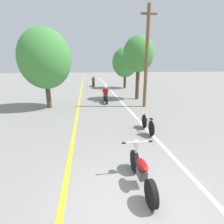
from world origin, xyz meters
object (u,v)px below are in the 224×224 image
at_px(motorcycle_rider_lead, 106,96).
at_px(motorcycle_rider_far, 93,83).
at_px(roadside_tree_right_far, 125,62).
at_px(roadside_tree_right_near, 139,54).
at_px(bicycle_parked, 148,124).
at_px(motorcycle_foreground, 141,170).
at_px(utility_pole, 147,57).
at_px(roadside_tree_left, 45,59).

xyz_separation_m(motorcycle_rider_lead, motorcycle_rider_far, (-0.55, 10.41, -0.01)).
relative_size(roadside_tree_right_far, motorcycle_rider_lead, 2.43).
xyz_separation_m(roadside_tree_right_near, bicycle_parked, (-1.69, -7.63, -3.45)).
relative_size(motorcycle_foreground, motorcycle_rider_lead, 0.96).
height_order(roadside_tree_right_far, bicycle_parked, roadside_tree_right_far).
relative_size(utility_pole, motorcycle_rider_lead, 3.26).
relative_size(motorcycle_foreground, bicycle_parked, 1.21).
xyz_separation_m(roadside_tree_right_far, motorcycle_foreground, (-3.55, -18.31, -2.78)).
distance_m(utility_pole, motorcycle_foreground, 9.32).
height_order(roadside_tree_right_far, roadside_tree_left, roadside_tree_left).
bearing_deg(motorcycle_rider_lead, bicycle_parked, -79.58).
bearing_deg(roadside_tree_right_far, motorcycle_rider_far, 149.24).
relative_size(roadside_tree_right_far, motorcycle_foreground, 2.52).
bearing_deg(roadside_tree_right_near, motorcycle_rider_lead, -162.33).
bearing_deg(bicycle_parked, motorcycle_foreground, -111.92).
bearing_deg(utility_pole, roadside_tree_left, 174.67).
relative_size(motorcycle_foreground, motorcycle_rider_far, 0.99).
bearing_deg(roadside_tree_left, roadside_tree_right_near, 17.11).
relative_size(roadside_tree_left, motorcycle_rider_far, 2.67).
bearing_deg(utility_pole, roadside_tree_right_near, 84.84).
distance_m(roadside_tree_left, motorcycle_foreground, 10.26).
relative_size(roadside_tree_left, motorcycle_rider_lead, 2.59).
height_order(utility_pole, motorcycle_rider_lead, utility_pole).
bearing_deg(bicycle_parked, motorcycle_rider_far, 95.96).
distance_m(motorcycle_foreground, motorcycle_rider_lead, 10.23).
relative_size(utility_pole, roadside_tree_right_near, 1.27).
relative_size(roadside_tree_right_near, bicycle_parked, 3.23).
bearing_deg(roadside_tree_left, bicycle_parked, -44.97).
xyz_separation_m(roadside_tree_right_near, motorcycle_rider_lead, (-2.92, -0.93, -3.29)).
height_order(roadside_tree_right_near, roadside_tree_right_far, roadside_tree_right_near).
height_order(roadside_tree_right_far, motorcycle_foreground, roadside_tree_right_far).
height_order(roadside_tree_left, bicycle_parked, roadside_tree_left).
height_order(motorcycle_rider_far, bicycle_parked, motorcycle_rider_far).
bearing_deg(motorcycle_rider_lead, utility_pole, -35.56).
xyz_separation_m(roadside_tree_left, motorcycle_rider_lead, (4.21, 1.27, -2.84)).
bearing_deg(motorcycle_rider_far, bicycle_parked, -84.04).
bearing_deg(bicycle_parked, roadside_tree_left, 135.03).
distance_m(roadside_tree_right_far, bicycle_parked, 15.20).
bearing_deg(roadside_tree_right_far, utility_pole, -93.97).
height_order(utility_pole, roadside_tree_right_far, utility_pole).
xyz_separation_m(roadside_tree_right_far, motorcycle_rider_far, (-3.91, 2.33, -2.68)).
bearing_deg(roadside_tree_left, roadside_tree_right_far, 50.97).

